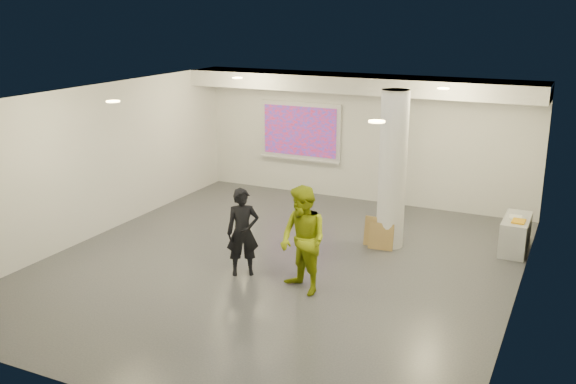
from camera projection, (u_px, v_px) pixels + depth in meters
The scene contains 20 objects.
floor at pixel (278, 265), 11.46m from camera, with size 8.00×9.00×0.01m, color #35373C.
ceiling at pixel (278, 97), 10.64m from camera, with size 8.00×9.00×0.01m, color white.
wall_back at pixel (363, 138), 14.96m from camera, with size 8.00×0.01×3.00m, color silver.
wall_front at pixel (99, 280), 7.14m from camera, with size 8.00×0.01×3.00m, color silver.
wall_left at pixel (97, 161), 12.70m from camera, with size 0.01×9.00×3.00m, color silver.
wall_right at pixel (522, 215), 9.40m from camera, with size 0.01×9.00×3.00m, color silver.
soffit_band at pixel (357, 83), 14.11m from camera, with size 8.00×1.10×0.36m, color silver.
downlight_nw at pixel (237, 78), 13.72m from camera, with size 0.22×0.22×0.02m, color #FFE289.
downlight_ne at pixel (443, 88), 11.90m from camera, with size 0.22×0.22×0.02m, color #FFE289.
downlight_sw at pixel (113, 101), 10.25m from camera, with size 0.22×0.22×0.02m, color #FFE289.
downlight_se at pixel (377, 121), 8.43m from camera, with size 0.22×0.22×0.02m, color #FFE289.
column at pixel (392, 170), 11.99m from camera, with size 0.52×0.52×3.00m, color silver.
projection_screen at pixel (300, 132), 15.57m from camera, with size 2.10×0.13×1.42m.
credenza at pixel (515, 234), 12.04m from camera, with size 0.46×1.12×0.65m, color #9C9EA1.
papers_stack at pixel (516, 217), 11.97m from camera, with size 0.23×0.29×0.02m, color white.
postit_pad at pixel (519, 221), 11.72m from camera, with size 0.22×0.31×0.03m, color #F1A814.
cardboard_back at pixel (381, 236), 12.13m from camera, with size 0.47×0.04×0.51m, color olive.
cardboard_front at pixel (377, 232), 12.27m from camera, with size 0.52×0.05×0.58m, color olive.
woman at pixel (243, 232), 10.86m from camera, with size 0.55×0.36×1.52m, color black.
man at pixel (303, 240), 10.14m from camera, with size 0.85×0.66×1.75m, color #889B11.
Camera 1 is at (4.74, -9.55, 4.41)m, focal length 40.00 mm.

